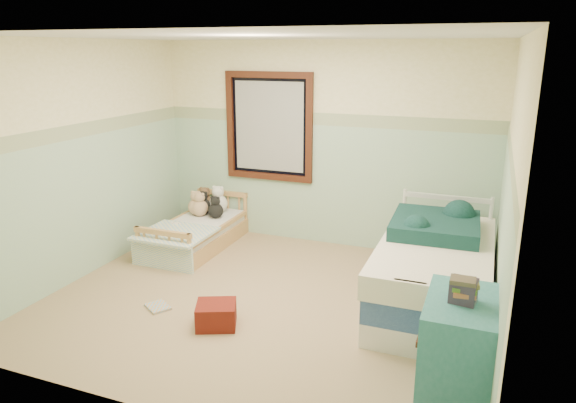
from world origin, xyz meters
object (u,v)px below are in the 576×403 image
at_px(plush_floor_tan, 151,253).
at_px(dresser, 458,349).
at_px(plush_floor_cream, 177,240).
at_px(floor_book, 158,307).
at_px(twin_bed_frame, 432,296).
at_px(red_pillow, 216,315).
at_px(toddler_bed_frame, 197,239).

distance_m(plush_floor_tan, dresser, 3.74).
bearing_deg(plush_floor_tan, plush_floor_cream, 82.67).
bearing_deg(floor_book, plush_floor_tan, 160.35).
bearing_deg(twin_bed_frame, plush_floor_cream, 172.20).
bearing_deg(floor_book, plush_floor_cream, 148.27).
relative_size(plush_floor_tan, twin_bed_frame, 0.11).
relative_size(dresser, red_pillow, 2.18).
distance_m(twin_bed_frame, floor_book, 2.64).
relative_size(plush_floor_cream, dresser, 0.32).
xyz_separation_m(twin_bed_frame, dresser, (0.30, -1.34, 0.27)).
relative_size(toddler_bed_frame, plush_floor_cream, 6.17).
xyz_separation_m(plush_floor_cream, plush_floor_tan, (-0.06, -0.45, -0.01)).
relative_size(plush_floor_tan, floor_book, 0.92).
bearing_deg(twin_bed_frame, red_pillow, -148.73).
bearing_deg(dresser, plush_floor_cream, 152.74).
bearing_deg(twin_bed_frame, toddler_bed_frame, 168.56).
height_order(plush_floor_cream, red_pillow, plush_floor_cream).
height_order(red_pillow, floor_book, red_pillow).
bearing_deg(plush_floor_tan, dresser, -20.63).
bearing_deg(dresser, plush_floor_tan, 159.37).
relative_size(twin_bed_frame, dresser, 2.56).
distance_m(plush_floor_cream, red_pillow, 2.03).
xyz_separation_m(toddler_bed_frame, floor_book, (0.49, -1.57, -0.08)).
bearing_deg(dresser, twin_bed_frame, 102.79).
bearing_deg(red_pillow, dresser, -7.49).
bearing_deg(floor_book, dresser, 24.83).
distance_m(twin_bed_frame, red_pillow, 2.06).
bearing_deg(toddler_bed_frame, dresser, -30.79).
bearing_deg(toddler_bed_frame, floor_book, -72.50).
bearing_deg(floor_book, red_pillow, 24.40).
bearing_deg(twin_bed_frame, floor_book, -158.40).
bearing_deg(red_pillow, toddler_bed_frame, 125.47).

